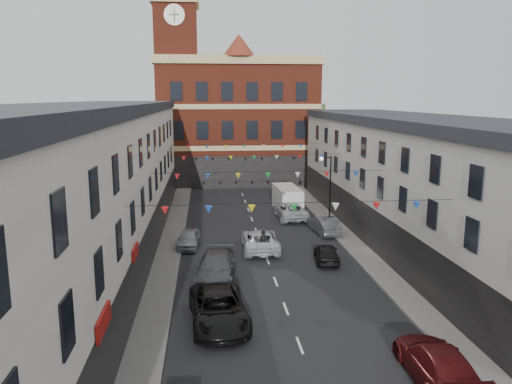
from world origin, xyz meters
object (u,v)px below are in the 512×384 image
object	(u,v)px
car_right_c	(437,363)
car_right_d	(327,253)
car_left_d	(216,267)
car_left_e	(189,239)
moving_car	(260,240)
car_right_e	(324,225)
car_left_c	(219,309)
street_lamp	(328,180)
car_right_f	(291,211)
pedestrian	(263,243)
white_van	(287,199)

from	to	relation	value
car_right_c	car_right_d	world-z (taller)	car_right_c
car_left_d	car_left_e	bearing A→B (deg)	111.47
moving_car	car_left_e	bearing A→B (deg)	-11.56
car_right_d	car_right_e	bearing A→B (deg)	-94.10
car_right_e	moving_car	distance (m)	7.05
car_left_c	car_right_e	xyz separation A→B (m)	(9.10, 16.09, -0.10)
street_lamp	moving_car	bearing A→B (deg)	-132.18
car_right_f	pedestrian	size ratio (longest dim) A/B	3.02
moving_car	pedestrian	world-z (taller)	pedestrian
car_left_e	street_lamp	bearing A→B (deg)	32.59
car_left_d	pedestrian	xyz separation A→B (m)	(3.45, 4.58, 0.10)
car_right_d	moving_car	world-z (taller)	moving_car
car_left_d	car_right_d	world-z (taller)	car_left_d
car_left_d	car_right_d	size ratio (longest dim) A/B	1.48
car_right_e	car_right_f	world-z (taller)	car_right_f
street_lamp	pedestrian	size ratio (longest dim) A/B	3.26
car_right_c	car_right_f	bearing A→B (deg)	-84.80
car_right_d	pedestrian	size ratio (longest dim) A/B	2.07
car_right_e	white_van	world-z (taller)	white_van
car_right_c	moving_car	size ratio (longest dim) A/B	0.98
car_right_d	white_van	xyz separation A→B (m)	(-0.16, 15.85, 0.55)
street_lamp	moving_car	size ratio (longest dim) A/B	1.09
car_left_d	car_right_d	distance (m)	8.03
car_right_c	car_right_e	xyz separation A→B (m)	(0.66, 22.04, -0.07)
car_left_c	moving_car	xyz separation A→B (m)	(3.36, 11.99, -0.04)
car_left_e	car_right_d	bearing A→B (deg)	-19.90
car_right_c	car_right_d	xyz separation A→B (m)	(-0.87, 14.74, -0.14)
street_lamp	white_van	bearing A→B (deg)	118.04
car_left_e	white_van	size ratio (longest dim) A/B	0.72
moving_car	white_van	bearing A→B (deg)	-106.43
pedestrian	car_left_c	bearing A→B (deg)	-92.76
white_van	pedestrian	size ratio (longest dim) A/B	2.94
car_left_e	white_van	distance (m)	14.77
car_left_c	car_right_c	xyz separation A→B (m)	(8.44, -5.94, -0.03)
car_left_d	car_right_e	bearing A→B (deg)	54.09
car_left_e	moving_car	xyz separation A→B (m)	(5.26, -1.20, 0.10)
car_right_e	white_van	bearing A→B (deg)	-85.46
car_left_d	white_van	distance (m)	19.96
car_left_d	car_right_f	world-z (taller)	car_left_d
car_left_c	car_right_d	size ratio (longest dim) A/B	1.53
white_van	pedestrian	xyz separation A→B (m)	(-3.95, -13.96, -0.28)
car_left_c	street_lamp	bearing A→B (deg)	57.81
car_right_e	street_lamp	bearing A→B (deg)	-113.92
car_left_d	white_van	size ratio (longest dim) A/B	1.04
car_left_e	car_left_c	bearing A→B (deg)	-76.79
car_left_c	car_left_d	bearing A→B (deg)	85.32
car_right_d	white_van	distance (m)	15.86
car_left_d	car_right_c	size ratio (longest dim) A/B	1.05
car_left_e	white_van	xyz separation A→B (m)	(9.30, 11.46, 0.53)
car_left_d	car_right_c	bearing A→B (deg)	-48.58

